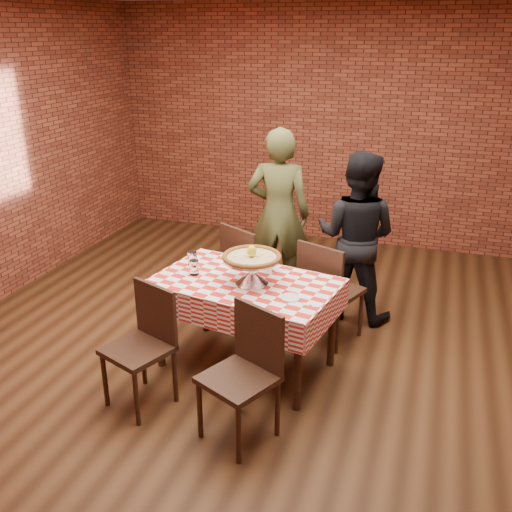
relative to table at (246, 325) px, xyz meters
name	(u,v)px	position (x,y,z in m)	size (l,w,h in m)	color
ground	(252,351)	(-0.02, 0.21, -0.38)	(6.00, 6.00, 0.00)	black
back_wall	(331,127)	(-0.02, 3.21, 1.08)	(5.50, 5.50, 0.00)	maroon
table	(246,325)	(0.00, 0.00, 0.00)	(1.38, 0.83, 0.75)	#392116
tablecloth	(246,295)	(0.00, 0.00, 0.26)	(1.41, 0.86, 0.24)	red
pizza_stand	(252,271)	(0.06, -0.01, 0.48)	(0.46, 0.46, 0.20)	silver
pizza	(252,257)	(0.06, -0.01, 0.59)	(0.45, 0.45, 0.03)	beige
lemon	(252,251)	(0.06, -0.01, 0.64)	(0.07, 0.07, 0.09)	yellow
water_glass_left	(194,267)	(-0.43, -0.01, 0.44)	(0.07, 0.07, 0.12)	white
water_glass_right	(192,259)	(-0.52, 0.16, 0.44)	(0.07, 0.07, 0.12)	white
side_plate	(290,298)	(0.41, -0.18, 0.39)	(0.15, 0.15, 0.01)	white
sweetener_packet_a	(306,304)	(0.54, -0.25, 0.39)	(0.05, 0.04, 0.01)	white
sweetener_packet_b	(316,306)	(0.61, -0.25, 0.39)	(0.05, 0.04, 0.01)	white
condiment_caddy	(271,262)	(0.12, 0.28, 0.45)	(0.10, 0.08, 0.14)	silver
chair_near_left	(138,350)	(-0.56, -0.72, 0.07)	(0.42, 0.42, 0.89)	#392116
chair_near_right	(238,379)	(0.24, -0.84, 0.08)	(0.43, 0.43, 0.91)	#392116
chair_far_left	(254,270)	(-0.22, 0.86, 0.09)	(0.45, 0.45, 0.93)	#392116
chair_far_right	(332,290)	(0.56, 0.67, 0.09)	(0.45, 0.45, 0.93)	#392116
diner_olive	(279,214)	(-0.15, 1.41, 0.48)	(0.63, 0.41, 1.72)	#4B5129
diner_black	(356,237)	(0.66, 1.18, 0.42)	(0.77, 0.60, 1.59)	black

